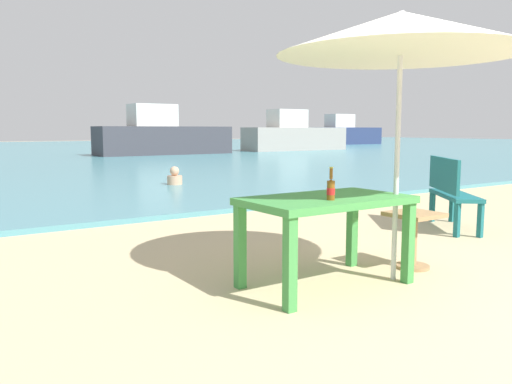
{
  "coord_description": "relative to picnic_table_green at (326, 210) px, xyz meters",
  "views": [
    {
      "loc": [
        -3.72,
        -1.92,
        1.32
      ],
      "look_at": [
        -0.43,
        3.0,
        0.6
      ],
      "focal_mm": 36.2,
      "sensor_mm": 36.0,
      "label": 1
    }
  ],
  "objects": [
    {
      "name": "patio_umbrella",
      "position": [
        0.62,
        -0.2,
        1.47
      ],
      "size": [
        2.1,
        2.1,
        2.3
      ],
      "color": "silver",
      "rests_on": "ground_plane"
    },
    {
      "name": "picnic_table_green",
      "position": [
        0.0,
        0.0,
        0.0
      ],
      "size": [
        1.4,
        0.8,
        0.76
      ],
      "color": "#3D8C42",
      "rests_on": "ground_plane"
    },
    {
      "name": "swimmer_person",
      "position": [
        2.06,
        7.46,
        -0.41
      ],
      "size": [
        0.34,
        0.34,
        0.41
      ],
      "color": "tan",
      "rests_on": "sea_water"
    },
    {
      "name": "boat_sailboat",
      "position": [
        27.35,
        28.69,
        0.32
      ],
      "size": [
        6.82,
        1.86,
        2.48
      ],
      "color": "navy",
      "rests_on": "sea_water"
    },
    {
      "name": "boat_cargo_ship",
      "position": [
        16.23,
        21.24,
        0.29
      ],
      "size": [
        6.6,
        1.8,
        2.4
      ],
      "color": "gray",
      "rests_on": "sea_water"
    },
    {
      "name": "bench_teal_center",
      "position": [
        3.05,
        0.98,
        -0.11
      ],
      "size": [
        1.01,
        1.17,
        0.95
      ],
      "color": "#196066",
      "rests_on": "ground_plane"
    },
    {
      "name": "side_table_wood",
      "position": [
        1.06,
        -0.05,
        -0.3
      ],
      "size": [
        0.44,
        0.44,
        0.54
      ],
      "color": "#9E7A51",
      "rests_on": "ground_plane"
    },
    {
      "name": "beer_bottle_amber",
      "position": [
        -0.1,
        -0.17,
        0.2
      ],
      "size": [
        0.07,
        0.07,
        0.26
      ],
      "color": "brown",
      "rests_on": "picnic_table_green"
    },
    {
      "name": "boat_ferry",
      "position": [
        7.62,
        20.8,
        0.31
      ],
      "size": [
        6.76,
        1.84,
        2.46
      ],
      "color": "#38383F",
      "rests_on": "sea_water"
    }
  ]
}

